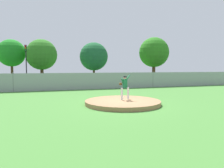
{
  "coord_description": "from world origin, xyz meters",
  "views": [
    {
      "loc": [
        -4.8,
        -12.44,
        2.38
      ],
      "look_at": [
        -0.19,
        1.69,
        1.22
      ],
      "focal_mm": 32.96,
      "sensor_mm": 36.0,
      "label": 1
    }
  ],
  "objects": [
    {
      "name": "asphalt_strip",
      "position": [
        0.0,
        14.5,
        0.0
      ],
      "size": [
        44.0,
        7.0,
        0.01
      ],
      "primitive_type": "cube",
      "color": "#2B2B2D",
      "rests_on": "ground_plane"
    },
    {
      "name": "tree_leaning_west",
      "position": [
        -9.82,
        23.92,
        4.75
      ],
      "size": [
        4.32,
        4.32,
        6.93
      ],
      "color": "#4C331E",
      "rests_on": "ground_plane"
    },
    {
      "name": "traffic_cone_orange",
      "position": [
        -7.85,
        17.12,
        0.26
      ],
      "size": [
        0.4,
        0.4,
        0.55
      ],
      "color": "orange",
      "rests_on": "asphalt_strip"
    },
    {
      "name": "pitchers_mound",
      "position": [
        0.0,
        0.0,
        0.13
      ],
      "size": [
        4.92,
        4.92,
        0.26
      ],
      "primitive_type": "cylinder",
      "color": "#99704C",
      "rests_on": "ground_plane"
    },
    {
      "name": "ground_plane",
      "position": [
        0.0,
        6.0,
        0.0
      ],
      "size": [
        80.0,
        80.0,
        0.0
      ],
      "primitive_type": "plane",
      "color": "#427A33"
    },
    {
      "name": "tree_broad_left",
      "position": [
        14.28,
        21.24,
        5.21
      ],
      "size": [
        5.43,
        5.43,
        7.96
      ],
      "color": "#4C331E",
      "rests_on": "ground_plane"
    },
    {
      "name": "chainlink_fence",
      "position": [
        -0.0,
        10.0,
        0.92
      ],
      "size": [
        39.25,
        0.07,
        1.94
      ],
      "color": "gray",
      "rests_on": "ground_plane"
    },
    {
      "name": "tree_broad_right",
      "position": [
        3.41,
        23.05,
        4.37
      ],
      "size": [
        4.92,
        4.92,
        6.84
      ],
      "color": "#4C331E",
      "rests_on": "ground_plane"
    },
    {
      "name": "baseball",
      "position": [
        0.42,
        0.97,
        0.3
      ],
      "size": [
        0.07,
        0.07,
        0.07
      ],
      "primitive_type": "sphere",
      "color": "white",
      "rests_on": "pitchers_mound"
    },
    {
      "name": "parked_car_silver",
      "position": [
        4.17,
        14.46,
        0.79
      ],
      "size": [
        1.96,
        4.33,
        1.66
      ],
      "color": "#B7BABF",
      "rests_on": "ground_plane"
    },
    {
      "name": "tree_tall_centre",
      "position": [
        -5.26,
        22.44,
        4.49
      ],
      "size": [
        4.87,
        4.87,
        6.95
      ],
      "color": "#4C331E",
      "rests_on": "ground_plane"
    },
    {
      "name": "traffic_light_near",
      "position": [
        -7.26,
        18.61,
        3.75
      ],
      "size": [
        0.28,
        0.46,
        5.56
      ],
      "color": "black",
      "rests_on": "ground_plane"
    },
    {
      "name": "pitcher_youth",
      "position": [
        0.26,
        0.27,
        1.24
      ],
      "size": [
        0.8,
        0.35,
        1.67
      ],
      "color": "silver",
      "rests_on": "pitchers_mound"
    },
    {
      "name": "parked_car_teal",
      "position": [
        -2.06,
        14.49,
        0.77
      ],
      "size": [
        1.91,
        4.83,
        1.59
      ],
      "color": "#146066",
      "rests_on": "ground_plane"
    },
    {
      "name": "parked_car_burgundy",
      "position": [
        11.0,
        14.52,
        0.8
      ],
      "size": [
        2.03,
        4.59,
        1.65
      ],
      "color": "maroon",
      "rests_on": "ground_plane"
    }
  ]
}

